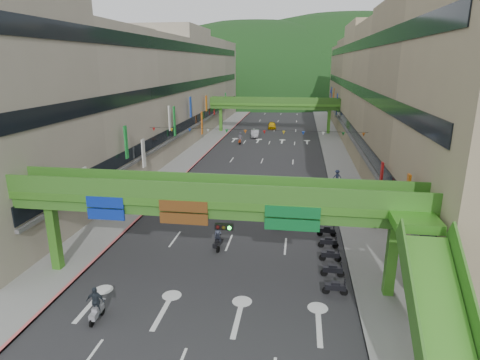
# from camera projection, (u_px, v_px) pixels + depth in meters

# --- Properties ---
(ground) EXTENTS (320.00, 320.00, 0.00)m
(ground) POSITION_uv_depth(u_px,v_px,m) (189.00, 342.00, 20.70)
(ground) COLOR black
(ground) RESTS_ON ground
(road_slab) EXTENTS (18.00, 140.00, 0.02)m
(road_slab) POSITION_uv_depth(u_px,v_px,m) (268.00, 147.00, 68.15)
(road_slab) COLOR #28282B
(road_slab) RESTS_ON ground
(sidewalk_left) EXTENTS (4.00, 140.00, 0.15)m
(sidewalk_left) POSITION_uv_depth(u_px,v_px,m) (204.00, 145.00, 69.68)
(sidewalk_left) COLOR gray
(sidewalk_left) RESTS_ON ground
(sidewalk_right) EXTENTS (4.00, 140.00, 0.15)m
(sidewalk_right) POSITION_uv_depth(u_px,v_px,m) (334.00, 149.00, 66.58)
(sidewalk_right) COLOR gray
(sidewalk_right) RESTS_ON ground
(curb_left) EXTENTS (0.20, 140.00, 0.18)m
(curb_left) POSITION_uv_depth(u_px,v_px,m) (215.00, 145.00, 69.40)
(curb_left) COLOR #CC5959
(curb_left) RESTS_ON ground
(curb_right) EXTENTS (0.20, 140.00, 0.18)m
(curb_right) POSITION_uv_depth(u_px,v_px,m) (322.00, 148.00, 66.84)
(curb_right) COLOR gray
(curb_right) RESTS_ON ground
(building_row_left) EXTENTS (12.80, 95.00, 19.00)m
(building_row_left) POSITION_uv_depth(u_px,v_px,m) (158.00, 89.00, 68.14)
(building_row_left) COLOR #9E937F
(building_row_left) RESTS_ON ground
(building_row_right) EXTENTS (12.80, 95.00, 19.00)m
(building_row_right) POSITION_uv_depth(u_px,v_px,m) (389.00, 92.00, 62.82)
(building_row_right) COLOR gray
(building_row_right) RESTS_ON ground
(overpass_near) EXTENTS (28.00, 12.27, 7.10)m
(overpass_near) POSITION_uv_depth(u_px,v_px,m) (225.00, 212.00, 24.21)
(overpass_near) COLOR #4C9E2D
(overpass_near) RESTS_ON ground
(overpass_far) EXTENTS (28.00, 2.20, 7.10)m
(overpass_far) POSITION_uv_depth(u_px,v_px,m) (274.00, 106.00, 80.86)
(overpass_far) COLOR #4C9E2D
(overpass_far) RESTS_ON ground
(hill_left) EXTENTS (168.00, 140.00, 112.00)m
(hill_left) POSITION_uv_depth(u_px,v_px,m) (254.00, 95.00, 174.64)
(hill_left) COLOR #1C4419
(hill_left) RESTS_ON ground
(hill_right) EXTENTS (208.00, 176.00, 128.00)m
(hill_right) POSITION_uv_depth(u_px,v_px,m) (343.00, 93.00, 188.00)
(hill_right) COLOR #1C4419
(hill_right) RESTS_ON ground
(bunting_string) EXTENTS (26.00, 0.36, 0.47)m
(bunting_string) POSITION_uv_depth(u_px,v_px,m) (255.00, 132.00, 47.49)
(bunting_string) COLOR black
(bunting_string) RESTS_ON ground
(scooter_rider_near) EXTENTS (0.71, 1.59, 1.94)m
(scooter_rider_near) POSITION_uv_depth(u_px,v_px,m) (218.00, 239.00, 30.70)
(scooter_rider_near) COLOR black
(scooter_rider_near) RESTS_ON ground
(scooter_rider_mid) EXTENTS (0.91, 1.60, 2.04)m
(scooter_rider_mid) POSITION_uv_depth(u_px,v_px,m) (279.00, 216.00, 34.85)
(scooter_rider_mid) COLOR black
(scooter_rider_mid) RESTS_ON ground
(scooter_rider_left) EXTENTS (1.05, 1.60, 2.10)m
(scooter_rider_left) POSITION_uv_depth(u_px,v_px,m) (96.00, 304.00, 22.13)
(scooter_rider_left) COLOR gray
(scooter_rider_left) RESTS_ON ground
(scooter_rider_far) EXTENTS (0.94, 1.60, 2.18)m
(scooter_rider_far) POSITION_uv_depth(u_px,v_px,m) (240.00, 138.00, 70.33)
(scooter_rider_far) COLOR maroon
(scooter_rider_far) RESTS_ON ground
(parked_scooter_row) EXTENTS (1.60, 9.35, 1.08)m
(parked_scooter_row) POSITION_uv_depth(u_px,v_px,m) (330.00, 255.00, 28.95)
(parked_scooter_row) COLOR black
(parked_scooter_row) RESTS_ON ground
(car_silver) EXTENTS (1.78, 4.31, 1.39)m
(car_silver) POSITION_uv_depth(u_px,v_px,m) (255.00, 133.00, 77.26)
(car_silver) COLOR #9C9BA2
(car_silver) RESTS_ON ground
(car_yellow) EXTENTS (2.01, 4.35, 1.44)m
(car_yellow) POSITION_uv_depth(u_px,v_px,m) (272.00, 125.00, 87.04)
(car_yellow) COLOR yellow
(car_yellow) RESTS_ON ground
(pedestrian_red) EXTENTS (0.93, 0.85, 1.53)m
(pedestrian_red) POSITION_uv_depth(u_px,v_px,m) (376.00, 218.00, 35.03)
(pedestrian_red) COLOR red
(pedestrian_red) RESTS_ON ground
(pedestrian_dark) EXTENTS (0.95, 0.80, 1.53)m
(pedestrian_dark) POSITION_uv_depth(u_px,v_px,m) (371.00, 220.00, 34.80)
(pedestrian_dark) COLOR black
(pedestrian_dark) RESTS_ON ground
(pedestrian_blue) EXTENTS (0.87, 0.67, 1.67)m
(pedestrian_blue) POSITION_uv_depth(u_px,v_px,m) (337.00, 178.00, 47.08)
(pedestrian_blue) COLOR navy
(pedestrian_blue) RESTS_ON ground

